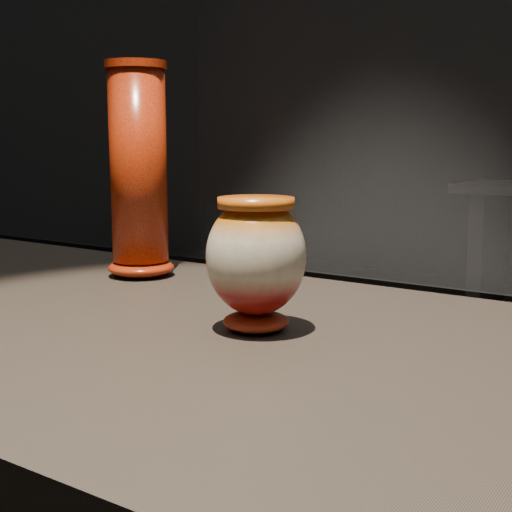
{
  "coord_description": "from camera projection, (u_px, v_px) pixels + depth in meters",
  "views": [
    {
      "loc": [
        0.56,
        -0.73,
        1.16
      ],
      "look_at": [
        0.04,
        0.04,
        1.0
      ],
      "focal_mm": 50.0,
      "sensor_mm": 36.0,
      "label": 1
    }
  ],
  "objects": [
    {
      "name": "main_vase",
      "position": [
        256.0,
        258.0,
        0.95
      ],
      "size": [
        0.15,
        0.15,
        0.18
      ],
      "rotation": [
        0.0,
        0.0,
        0.12
      ],
      "color": "maroon",
      "rests_on": "display_plinth"
    },
    {
      "name": "tall_vase",
      "position": [
        139.0,
        174.0,
        1.31
      ],
      "size": [
        0.16,
        0.16,
        0.39
      ],
      "rotation": [
        0.0,
        0.0,
        -0.38
      ],
      "color": "red",
      "rests_on": "display_plinth"
    }
  ]
}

